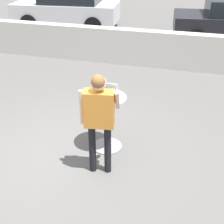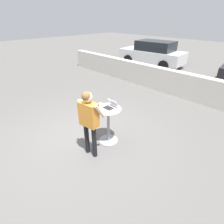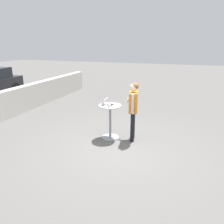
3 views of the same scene
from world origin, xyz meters
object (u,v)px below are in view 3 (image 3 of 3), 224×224
Objects in this scene: cafe_table at (110,119)px; laptop at (108,104)px; standing_person at (133,104)px; coffee_mug at (109,106)px.

laptop is (-0.00, 0.06, 0.46)m from cafe_table.
standing_person is (0.08, -0.72, 0.03)m from laptop.
laptop is 0.25m from coffee_mug.
standing_person is at bearing -64.00° from coffee_mug.
cafe_table is 0.51m from coffee_mug.
standing_person is at bearing -83.93° from laptop.
coffee_mug reaches higher than cafe_table.
coffee_mug is at bearing -151.92° from laptop.
cafe_table is at bearing 13.98° from coffee_mug.
coffee_mug is 0.07× the size of standing_person.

